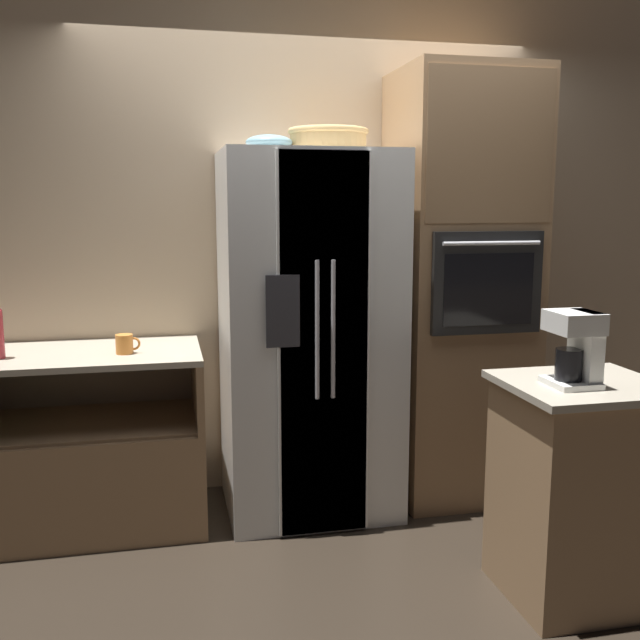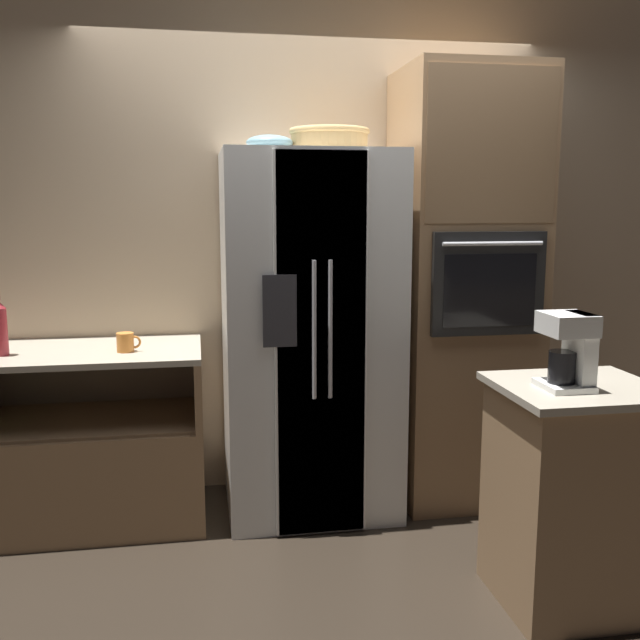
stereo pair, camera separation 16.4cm
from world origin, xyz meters
name	(u,v)px [view 1 (the left image)]	position (x,y,z in m)	size (l,w,h in m)	color
ground_plane	(324,505)	(0.00, 0.00, 0.00)	(20.00, 20.00, 0.00)	black
wall_back	(308,241)	(0.00, 0.41, 1.40)	(12.00, 0.06, 2.80)	tan
counter_left	(52,465)	(-1.38, 0.04, 0.33)	(1.44, 0.67, 0.89)	#93704C
refrigerator	(309,335)	(-0.08, 0.02, 0.93)	(0.88, 0.75, 1.87)	silver
wall_oven	(459,289)	(0.77, 0.05, 1.15)	(0.70, 0.71, 2.30)	#93704C
island_counter	(578,490)	(0.82, -1.08, 0.46)	(0.62, 0.57, 0.91)	#93704C
wicker_basket	(328,139)	(0.03, 0.04, 1.93)	(0.41, 0.41, 0.11)	tan
fruit_bowl	(269,142)	(-0.28, 0.01, 1.91)	(0.23, 0.23, 0.08)	#668C99
mug	(125,344)	(-1.00, -0.05, 0.94)	(0.12, 0.08, 0.09)	orange
coffee_maker	(577,345)	(0.75, -1.13, 1.07)	(0.17, 0.19, 0.29)	white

